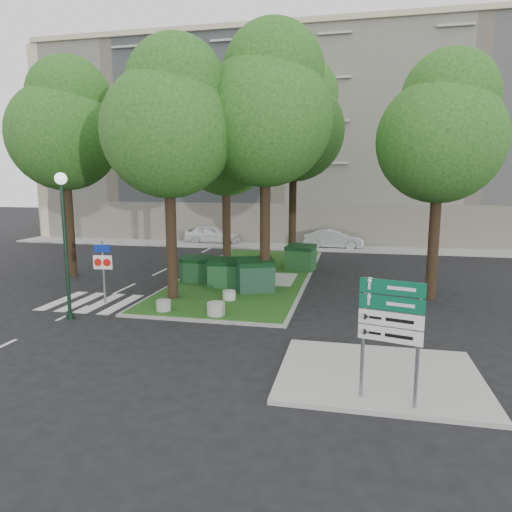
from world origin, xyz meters
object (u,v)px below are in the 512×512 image
(tree_street_right, at_px, (443,128))
(traffic_sign_pole, at_px, (103,263))
(dumpster_d, at_px, (301,258))
(litter_bin, at_px, (294,259))
(street_lamp, at_px, (64,228))
(directional_sign, at_px, (391,322))
(bollard_right, at_px, (216,309))
(bollard_mid, at_px, (229,295))
(tree_median_mid, at_px, (228,141))
(dumpster_c, at_px, (256,275))
(car_silver, at_px, (334,239))
(tree_median_near_right, at_px, (268,106))
(bollard_left, at_px, (164,305))
(dumpster_b, at_px, (224,273))
(dumpster_a, at_px, (196,269))
(tree_median_far, at_px, (295,121))
(tree_street_left, at_px, (65,125))
(tree_median_near_left, at_px, (170,119))
(car_white, at_px, (213,234))

(tree_street_right, bearing_deg, traffic_sign_pole, -165.08)
(dumpster_d, distance_m, litter_bin, 1.43)
(street_lamp, distance_m, traffic_sign_pole, 2.75)
(street_lamp, relative_size, directional_sign, 1.90)
(bollard_right, relative_size, bollard_mid, 1.22)
(tree_median_mid, distance_m, dumpster_c, 8.17)
(tree_median_mid, xyz_separation_m, car_silver, (5.28, 9.73, -6.27))
(tree_median_near_right, relative_size, bollard_left, 21.02)
(tree_median_mid, height_order, dumpster_d, tree_median_mid)
(dumpster_b, bearing_deg, dumpster_d, 53.54)
(traffic_sign_pole, bearing_deg, bollard_left, -24.82)
(tree_street_right, relative_size, dumpster_c, 5.27)
(litter_bin, relative_size, directional_sign, 0.27)
(tree_street_right, bearing_deg, dumpster_a, 177.35)
(tree_median_far, relative_size, bollard_left, 21.87)
(traffic_sign_pole, bearing_deg, car_silver, 55.99)
(tree_median_near_right, height_order, tree_street_left, tree_median_near_right)
(tree_median_near_left, xyz_separation_m, car_white, (-3.69, 16.94, -6.57))
(bollard_left, xyz_separation_m, bollard_mid, (1.99, 2.03, -0.01))
(tree_median_mid, relative_size, bollard_mid, 19.03)
(tree_street_right, height_order, car_white, tree_street_right)
(dumpster_b, bearing_deg, tree_median_mid, 98.82)
(tree_street_left, relative_size, dumpster_c, 5.75)
(tree_street_left, bearing_deg, dumpster_c, -9.86)
(tree_median_far, xyz_separation_m, dumpster_b, (-2.27, -7.15, -7.56))
(tree_median_far, distance_m, tree_street_right, 9.85)
(tree_median_mid, distance_m, tree_median_far, 4.59)
(tree_median_far, bearing_deg, car_silver, 72.84)
(dumpster_b, bearing_deg, dumpster_a, 154.18)
(dumpster_a, bearing_deg, dumpster_c, -24.37)
(tree_median_near_right, bearing_deg, litter_bin, 86.63)
(car_white, bearing_deg, tree_median_near_left, -165.28)
(litter_bin, xyz_separation_m, traffic_sign_pole, (-6.52, -9.29, 1.15))
(tree_median_near_left, height_order, car_white, tree_median_near_left)
(directional_sign, bearing_deg, litter_bin, 119.33)
(tree_median_far, xyz_separation_m, directional_sign, (4.30, -17.06, -6.38))
(tree_median_far, relative_size, dumpster_c, 6.24)
(tree_street_left, relative_size, traffic_sign_pole, 4.30)
(directional_sign, bearing_deg, car_white, 130.23)
(litter_bin, bearing_deg, tree_median_mid, -152.11)
(traffic_sign_pole, bearing_deg, litter_bin, 46.98)
(bollard_mid, bearing_deg, directional_sign, -53.32)
(bollard_mid, bearing_deg, bollard_right, -87.12)
(dumpster_d, relative_size, traffic_sign_pole, 0.68)
(tree_median_far, height_order, car_white, tree_median_far)
(directional_sign, bearing_deg, street_lamp, 172.73)
(dumpster_b, distance_m, bollard_mid, 2.42)
(dumpster_b, relative_size, bollard_right, 2.32)
(bollard_right, relative_size, car_white, 0.15)
(tree_median_far, relative_size, dumpster_a, 8.40)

